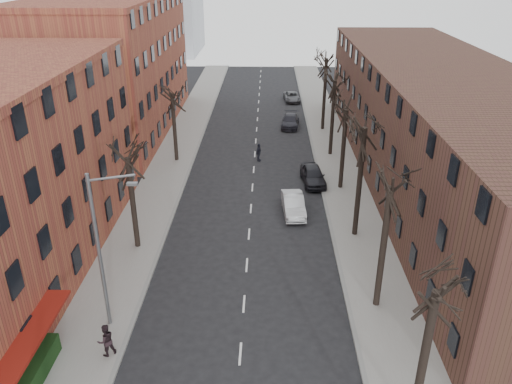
{
  "coord_description": "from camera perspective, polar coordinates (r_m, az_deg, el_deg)",
  "views": [
    {
      "loc": [
        1.26,
        -11.25,
        18.26
      ],
      "look_at": [
        0.54,
        18.7,
        4.0
      ],
      "focal_mm": 35.0,
      "sensor_mm": 36.0,
      "label": 1
    }
  ],
  "objects": [
    {
      "name": "sidewalk_left",
      "position": [
        50.55,
        -9.29,
        4.03
      ],
      "size": [
        4.0,
        90.0,
        0.15
      ],
      "primitive_type": "cube",
      "color": "gray",
      "rests_on": "ground"
    },
    {
      "name": "sidewalk_right",
      "position": [
        50.15,
        9.03,
        3.87
      ],
      "size": [
        4.0,
        90.0,
        0.15
      ],
      "primitive_type": "cube",
      "color": "gray",
      "rests_on": "ground"
    },
    {
      "name": "building_left_far",
      "position": [
        58.97,
        -16.12,
        13.49
      ],
      "size": [
        12.0,
        28.0,
        14.0
      ],
      "primitive_type": "cube",
      "color": "brown",
      "rests_on": "ground"
    },
    {
      "name": "building_right",
      "position": [
        45.76,
        20.27,
        7.03
      ],
      "size": [
        12.0,
        50.0,
        10.0
      ],
      "primitive_type": "cube",
      "color": "#452B20",
      "rests_on": "ground"
    },
    {
      "name": "awning_left",
      "position": [
        27.29,
        -23.42,
        -19.18
      ],
      "size": [
        1.2,
        7.0,
        0.15
      ],
      "primitive_type": "cube",
      "color": "maroon",
      "rests_on": "ground"
    },
    {
      "name": "tree_right_b",
      "position": [
        30.23,
        13.52,
        -12.54
      ],
      "size": [
        5.2,
        5.2,
        10.8
      ],
      "primitive_type": null,
      "color": "black",
      "rests_on": "ground"
    },
    {
      "name": "tree_right_c",
      "position": [
        36.74,
        11.17,
        -4.88
      ],
      "size": [
        5.2,
        5.2,
        11.6
      ],
      "primitive_type": null,
      "color": "black",
      "rests_on": "ground"
    },
    {
      "name": "tree_right_d",
      "position": [
        43.75,
        9.59,
        0.41
      ],
      "size": [
        5.2,
        5.2,
        10.0
      ],
      "primitive_type": null,
      "color": "black",
      "rests_on": "ground"
    },
    {
      "name": "tree_right_e",
      "position": [
        51.05,
        8.45,
        4.21
      ],
      "size": [
        5.2,
        5.2,
        10.8
      ],
      "primitive_type": null,
      "color": "black",
      "rests_on": "ground"
    },
    {
      "name": "tree_right_f",
      "position": [
        58.53,
        7.59,
        7.06
      ],
      "size": [
        5.2,
        5.2,
        11.6
      ],
      "primitive_type": null,
      "color": "black",
      "rests_on": "ground"
    },
    {
      "name": "tree_left_a",
      "position": [
        35.6,
        -13.32,
        -6.17
      ],
      "size": [
        5.2,
        5.2,
        9.5
      ],
      "primitive_type": null,
      "color": "black",
      "rests_on": "ground"
    },
    {
      "name": "tree_left_b",
      "position": [
        49.59,
        -9.03,
        3.53
      ],
      "size": [
        5.2,
        5.2,
        9.5
      ],
      "primitive_type": null,
      "color": "black",
      "rests_on": "ground"
    },
    {
      "name": "streetlight",
      "position": [
        26.38,
        -17.24,
        -5.97
      ],
      "size": [
        2.45,
        0.22,
        9.03
      ],
      "color": "slate",
      "rests_on": "ground"
    },
    {
      "name": "silver_sedan",
      "position": [
        38.82,
        4.3,
        -1.45
      ],
      "size": [
        1.88,
        4.57,
        1.47
      ],
      "primitive_type": "imported",
      "rotation": [
        0.0,
        0.0,
        0.07
      ],
      "color": "#B3B7BB",
      "rests_on": "ground"
    },
    {
      "name": "parked_car_near",
      "position": [
        44.08,
        6.53,
        1.93
      ],
      "size": [
        2.3,
        4.77,
        1.57
      ],
      "primitive_type": "imported",
      "rotation": [
        0.0,
        0.0,
        0.1
      ],
      "color": "black",
      "rests_on": "ground"
    },
    {
      "name": "parked_car_mid",
      "position": [
        59.12,
        3.94,
        8.11
      ],
      "size": [
        2.4,
        4.89,
        1.37
      ],
      "primitive_type": "imported",
      "rotation": [
        0.0,
        0.0,
        -0.1
      ],
      "color": "black",
      "rests_on": "ground"
    },
    {
      "name": "parked_car_far",
      "position": [
        70.04,
        4.12,
        10.79
      ],
      "size": [
        2.36,
        4.49,
        1.21
      ],
      "primitive_type": "imported",
      "rotation": [
        0.0,
        0.0,
        0.09
      ],
      "color": "#55565C",
      "rests_on": "ground"
    },
    {
      "name": "pedestrian_b",
      "position": [
        26.76,
        -16.78,
        -15.92
      ],
      "size": [
        1.1,
        1.06,
        1.79
      ],
      "primitive_type": "imported",
      "rotation": [
        0.0,
        0.0,
        3.77
      ],
      "color": "black",
      "rests_on": "sidewalk_left"
    },
    {
      "name": "pedestrian_crossing",
      "position": [
        48.69,
        0.31,
        4.55
      ],
      "size": [
        0.77,
        1.12,
        1.77
      ],
      "primitive_type": "imported",
      "rotation": [
        0.0,
        0.0,
        1.21
      ],
      "color": "black",
      "rests_on": "ground"
    }
  ]
}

